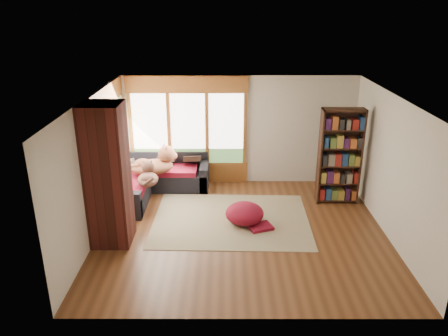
% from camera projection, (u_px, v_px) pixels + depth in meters
% --- Properties ---
extents(floor, '(5.50, 5.50, 0.00)m').
position_uv_depth(floor, '(242.00, 231.00, 8.47)').
color(floor, '#512D16').
rests_on(floor, ground).
extents(ceiling, '(5.50, 5.50, 0.00)m').
position_uv_depth(ceiling, '(244.00, 99.00, 7.54)').
color(ceiling, white).
extents(wall_back, '(5.50, 0.04, 2.60)m').
position_uv_depth(wall_back, '(239.00, 131.00, 10.34)').
color(wall_back, silver).
rests_on(wall_back, ground).
extents(wall_front, '(5.50, 0.04, 2.60)m').
position_uv_depth(wall_front, '(250.00, 238.00, 5.67)').
color(wall_front, silver).
rests_on(wall_front, ground).
extents(wall_left, '(0.04, 5.00, 2.60)m').
position_uv_depth(wall_left, '(93.00, 169.00, 8.01)').
color(wall_left, silver).
rests_on(wall_left, ground).
extents(wall_right, '(0.04, 5.00, 2.60)m').
position_uv_depth(wall_right, '(393.00, 169.00, 8.00)').
color(wall_right, silver).
rests_on(wall_right, ground).
extents(windows_back, '(2.82, 0.10, 1.90)m').
position_uv_depth(windows_back, '(188.00, 129.00, 10.29)').
color(windows_back, '#945925').
rests_on(windows_back, wall_back).
extents(windows_left, '(0.10, 2.62, 1.90)m').
position_uv_depth(windows_left, '(111.00, 146.00, 9.11)').
color(windows_left, '#945925').
rests_on(windows_left, wall_left).
extents(roller_blind, '(0.03, 0.72, 0.90)m').
position_uv_depth(roller_blind, '(119.00, 117.00, 9.74)').
color(roller_blind, '#778F59').
rests_on(roller_blind, wall_left).
extents(brick_chimney, '(0.70, 0.70, 2.60)m').
position_uv_depth(brick_chimney, '(107.00, 176.00, 7.68)').
color(brick_chimney, '#471914').
rests_on(brick_chimney, ground).
extents(sectional_sofa, '(2.20, 2.20, 0.80)m').
position_uv_depth(sectional_sofa, '(154.00, 183.00, 9.95)').
color(sectional_sofa, black).
rests_on(sectional_sofa, ground).
extents(area_rug, '(3.20, 2.48, 0.01)m').
position_uv_depth(area_rug, '(231.00, 220.00, 8.90)').
color(area_rug, beige).
rests_on(area_rug, ground).
extents(bookshelf, '(0.90, 0.30, 2.10)m').
position_uv_depth(bookshelf, '(340.00, 157.00, 9.36)').
color(bookshelf, '#351C11').
rests_on(bookshelf, ground).
extents(pouf, '(0.92, 0.92, 0.41)m').
position_uv_depth(pouf, '(245.00, 213.00, 8.72)').
color(pouf, maroon).
rests_on(pouf, area_rug).
extents(dog_tan, '(1.12, 0.90, 0.55)m').
position_uv_depth(dog_tan, '(156.00, 161.00, 9.77)').
color(dog_tan, brown).
rests_on(dog_tan, sectional_sofa).
extents(dog_brindle, '(0.52, 0.76, 0.39)m').
position_uv_depth(dog_brindle, '(148.00, 174.00, 9.26)').
color(dog_brindle, '#3E241C').
rests_on(dog_brindle, sectional_sofa).
extents(throw_pillows, '(1.98, 1.68, 0.45)m').
position_uv_depth(throw_pillows, '(157.00, 163.00, 9.84)').
color(throw_pillows, '#31241C').
rests_on(throw_pillows, sectional_sofa).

